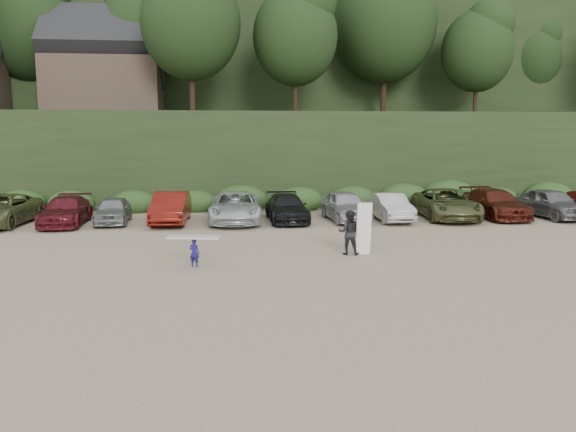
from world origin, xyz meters
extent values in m
plane|color=tan|center=(0.00, 0.00, 0.00)|extent=(120.00, 120.00, 0.00)
cube|color=black|center=(0.00, 22.00, 3.00)|extent=(80.00, 14.00, 6.00)
cube|color=black|center=(0.00, 40.00, 8.00)|extent=(90.00, 30.00, 16.00)
ellipsoid|color=black|center=(0.00, 22.00, 11.00)|extent=(66.00, 12.00, 10.00)
cube|color=#2B491E|center=(-0.55, 14.50, 0.60)|extent=(46.20, 2.00, 1.20)
cube|color=brown|center=(-12.00, 24.00, 8.00)|extent=(8.00, 6.00, 4.00)
imported|color=#5E683C|center=(-14.71, 10.07, 0.79)|extent=(2.98, 5.83, 1.58)
imported|color=maroon|center=(-11.47, 9.96, 0.72)|extent=(2.22, 5.02, 1.43)
imported|color=gray|center=(-9.16, 10.18, 0.69)|extent=(1.90, 4.15, 1.38)
imported|color=maroon|center=(-6.19, 9.98, 0.81)|extent=(1.81, 4.94, 1.61)
imported|color=silver|center=(-2.85, 9.93, 0.80)|extent=(2.81, 5.81, 1.59)
imported|color=black|center=(-0.13, 9.97, 0.71)|extent=(2.14, 4.96, 1.42)
imported|color=#AFAEB3|center=(2.99, 9.85, 0.81)|extent=(2.25, 4.86, 1.61)
imported|color=silver|center=(5.39, 9.61, 0.72)|extent=(1.62, 4.42, 1.45)
imported|color=brown|center=(8.65, 9.98, 0.81)|extent=(3.12, 6.02, 1.62)
imported|color=#521B12|center=(11.49, 10.08, 0.78)|extent=(2.29, 5.43, 1.56)
imported|color=slate|center=(14.55, 9.63, 0.82)|extent=(2.32, 4.93, 1.63)
imported|color=navy|center=(-4.41, -0.03, 0.50)|extent=(0.42, 0.34, 1.00)
cube|color=silver|center=(-4.41, -0.03, 1.06)|extent=(1.88, 0.84, 0.07)
imported|color=black|center=(1.38, 1.43, 0.86)|extent=(0.99, 0.86, 1.72)
cube|color=white|center=(1.91, 1.27, 1.02)|extent=(0.59, 0.33, 2.03)
camera|label=1|loc=(-3.19, -19.39, 4.59)|focal=35.00mm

